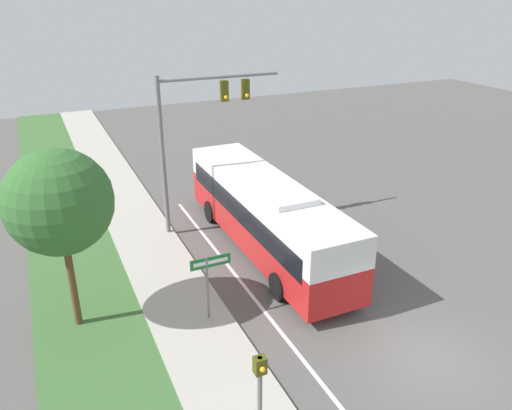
{
  "coord_description": "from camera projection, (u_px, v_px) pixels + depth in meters",
  "views": [
    {
      "loc": [
        -10.05,
        -9.08,
        10.61
      ],
      "look_at": [
        -1.54,
        9.57,
        1.72
      ],
      "focal_mm": 35.0,
      "sensor_mm": 36.0,
      "label": 1
    }
  ],
  "objects": [
    {
      "name": "ground_plane",
      "position": [
        427.0,
        358.0,
        15.62
      ],
      "size": [
        80.0,
        80.0,
        0.0
      ],
      "primitive_type": "plane",
      "color": "#565451"
    },
    {
      "name": "street_sign",
      "position": [
        209.0,
        275.0,
        16.71
      ],
      "size": [
        1.42,
        0.08,
        2.53
      ],
      "color": "slate",
      "rests_on": "ground_plane"
    },
    {
      "name": "pedestrian_signal",
      "position": [
        260.0,
        389.0,
        11.7
      ],
      "size": [
        0.28,
        0.34,
        2.91
      ],
      "color": "slate",
      "rests_on": "ground_plane"
    },
    {
      "name": "signal_gantry",
      "position": [
        196.0,
        123.0,
        22.1
      ],
      "size": [
        5.69,
        0.41,
        7.33
      ],
      "color": "slate",
      "rests_on": "ground_plane"
    },
    {
      "name": "bus",
      "position": [
        265.0,
        211.0,
        21.43
      ],
      "size": [
        2.73,
        11.96,
        3.37
      ],
      "color": "red",
      "rests_on": "ground_plane"
    },
    {
      "name": "lane_divider_near",
      "position": [
        329.0,
        393.0,
        14.25
      ],
      "size": [
        0.14,
        30.0,
        0.01
      ],
      "color": "silver",
      "rests_on": "ground_plane"
    },
    {
      "name": "roadside_tree",
      "position": [
        59.0,
        202.0,
        15.31
      ],
      "size": [
        3.36,
        3.36,
        6.18
      ],
      "color": "brown",
      "rests_on": "grass_verge"
    }
  ]
}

